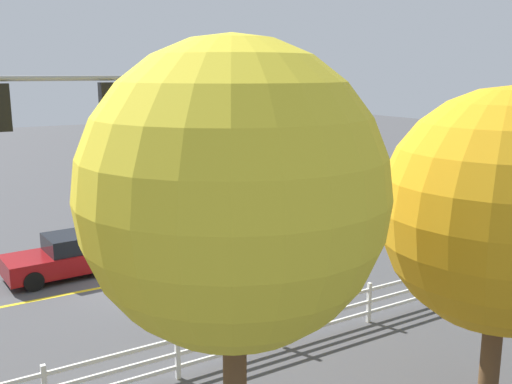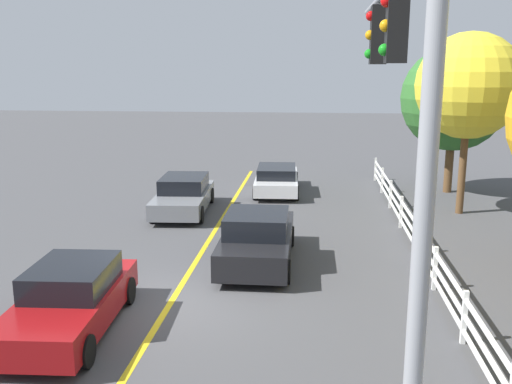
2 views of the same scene
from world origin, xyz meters
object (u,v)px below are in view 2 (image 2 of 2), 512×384
car_1 (71,300)px  car_2 (184,195)px  car_3 (277,179)px  car_0 (257,239)px  tree_4 (469,86)px  tree_3 (454,98)px

car_1 → car_2: bearing=176.5°
car_3 → car_0: bearing=178.0°
car_1 → tree_4: tree_4 is taller
car_3 → tree_4: size_ratio=0.70×
tree_4 → car_1: bearing=-44.1°
car_3 → tree_4: bearing=-115.0°
tree_4 → car_0: bearing=-48.2°
car_0 → car_1: (4.70, -3.57, -0.04)m
car_2 → tree_4: 11.60m
car_1 → car_3: (-14.28, 3.50, -0.07)m
car_2 → tree_3: size_ratio=0.73×
tree_3 → tree_4: tree_4 is taller
car_3 → tree_4: (3.07, 7.36, 4.27)m
car_3 → tree_4: 9.05m
car_2 → car_3: 5.21m
car_0 → car_1: car_0 is taller
car_1 → tree_3: (-15.12, 11.27, 3.55)m
car_1 → car_2: size_ratio=0.93×
car_3 → car_2: bearing=136.8°
car_2 → tree_3: (-4.79, 11.18, 3.56)m
car_0 → car_3: size_ratio=0.98×
tree_4 → car_2: bearing=-85.3°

